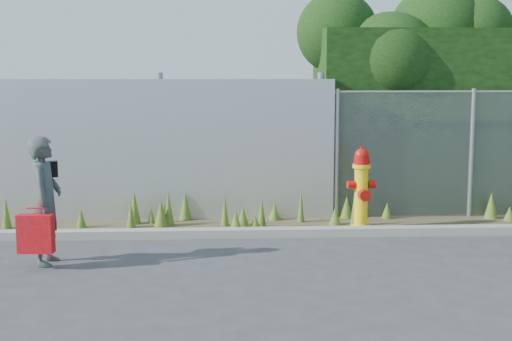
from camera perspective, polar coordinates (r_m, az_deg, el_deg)
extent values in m
plane|color=#373739|center=(8.37, 2.57, -8.10)|extent=(80.00, 80.00, 0.00)
cube|color=gray|center=(10.09, 1.59, -4.97)|extent=(16.00, 0.22, 0.12)
cube|color=#453D27|center=(10.69, 1.33, -4.55)|extent=(16.00, 1.20, 0.01)
cone|color=#3E5D1B|center=(10.87, -13.82, -3.77)|extent=(0.16, 0.16, 0.30)
cone|color=#3E5D1B|center=(10.95, 3.62, -2.93)|extent=(0.11, 0.11, 0.51)
cone|color=#3E5D1B|center=(10.22, -1.62, -4.18)|extent=(0.21, 0.21, 0.34)
cone|color=#3E5D1B|center=(11.74, 19.62, -3.32)|extent=(0.19, 0.19, 0.23)
cone|color=#3E5D1B|center=(10.78, -7.01, -3.10)|extent=(0.17, 0.17, 0.52)
cone|color=#3E5D1B|center=(11.41, 10.43, -3.23)|extent=(0.17, 0.17, 0.26)
cone|color=#3E5D1B|center=(10.57, -1.06, -3.80)|extent=(0.21, 0.21, 0.33)
cone|color=#3E5D1B|center=(11.86, 18.40, -2.91)|extent=(0.11, 0.11, 0.33)
cone|color=#3E5D1B|center=(10.67, -2.51, -3.24)|extent=(0.13, 0.13, 0.49)
cone|color=#3E5D1B|center=(10.99, -8.37, -3.65)|extent=(0.12, 0.12, 0.25)
cone|color=#3E5D1B|center=(10.72, -9.98, -3.53)|extent=(0.14, 0.14, 0.41)
cone|color=#3E5D1B|center=(11.23, -5.89, -3.16)|extent=(0.15, 0.15, 0.33)
cone|color=#3E5D1B|center=(10.83, 6.35, -3.71)|extent=(0.19, 0.19, 0.27)
cone|color=#3E5D1B|center=(10.88, -17.52, -4.17)|extent=(0.23, 0.23, 0.21)
cone|color=#3E5D1B|center=(11.81, 18.30, -2.72)|extent=(0.22, 0.22, 0.43)
cone|color=#3E5D1B|center=(10.77, 7.88, -3.10)|extent=(0.13, 0.13, 0.53)
cone|color=#3E5D1B|center=(11.11, 1.49, -3.33)|extent=(0.17, 0.17, 0.29)
cone|color=#3E5D1B|center=(10.71, -7.61, -3.46)|extent=(0.22, 0.22, 0.42)
cone|color=#3E5D1B|center=(11.16, -5.68, -2.90)|extent=(0.19, 0.19, 0.45)
cone|color=#3E5D1B|center=(11.22, -7.36, -3.18)|extent=(0.09, 0.09, 0.33)
cone|color=#3E5D1B|center=(10.31, -0.08, -4.34)|extent=(0.24, 0.24, 0.24)
cone|color=#3E5D1B|center=(10.97, -9.71, -2.99)|extent=(0.19, 0.19, 0.51)
cone|color=#3E5D1B|center=(11.34, 7.27, -2.96)|extent=(0.20, 0.20, 0.37)
cone|color=#3E5D1B|center=(10.49, 0.46, -3.51)|extent=(0.15, 0.15, 0.46)
cone|color=#3E5D1B|center=(11.12, -19.36, -3.30)|extent=(0.15, 0.15, 0.47)
cone|color=#3E5D1B|center=(11.23, 1.37, -3.37)|extent=(0.15, 0.15, 0.23)
cube|color=#AFB1B6|center=(11.34, -15.49, 1.50)|extent=(8.50, 0.08, 2.20)
cylinder|color=gray|center=(11.22, -7.62, 1.91)|extent=(0.10, 0.10, 2.30)
cylinder|color=gray|center=(11.30, 5.13, 1.98)|extent=(0.10, 0.10, 2.30)
cylinder|color=gray|center=(11.23, 6.47, 1.29)|extent=(0.07, 0.07, 2.05)
cylinder|color=gray|center=(11.78, 16.85, 1.30)|extent=(0.07, 0.07, 2.05)
sphere|color=black|center=(12.49, 6.51, 10.91)|extent=(1.40, 1.40, 1.40)
sphere|color=black|center=(12.19, 10.70, 8.62)|extent=(1.62, 1.62, 1.62)
sphere|color=black|center=(12.88, 14.38, 10.58)|extent=(1.70, 1.70, 1.70)
sphere|color=black|center=(12.90, 17.06, 10.31)|extent=(1.36, 1.36, 1.36)
cylinder|color=yellow|center=(10.62, 8.35, -4.55)|extent=(0.31, 0.31, 0.07)
cylinder|color=yellow|center=(10.54, 8.39, -2.26)|extent=(0.20, 0.20, 0.93)
cylinder|color=yellow|center=(10.47, 8.45, 0.35)|extent=(0.26, 0.26, 0.05)
cylinder|color=#B20F0A|center=(10.46, 8.45, 0.77)|extent=(0.23, 0.23, 0.11)
sphere|color=#B20F0A|center=(10.45, 8.46, 1.18)|extent=(0.21, 0.21, 0.21)
cylinder|color=#B20F0A|center=(10.44, 8.47, 1.78)|extent=(0.05, 0.05, 0.05)
cylinder|color=#B20F0A|center=(10.48, 7.60, -1.13)|extent=(0.11, 0.12, 0.12)
cylinder|color=#B20F0A|center=(10.54, 9.23, -1.11)|extent=(0.11, 0.12, 0.12)
cylinder|color=#B20F0A|center=(10.38, 8.57, -1.97)|extent=(0.16, 0.13, 0.16)
imported|color=#106660|center=(8.90, -16.49, -2.34)|extent=(0.39, 0.57, 1.55)
cube|color=#9E0E09|center=(8.72, -17.21, -4.85)|extent=(0.41, 0.15, 0.45)
cylinder|color=#9E0E09|center=(8.66, -17.30, -2.90)|extent=(0.19, 0.02, 0.02)
cube|color=black|center=(9.01, -16.39, 0.10)|extent=(0.26, 0.11, 0.19)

